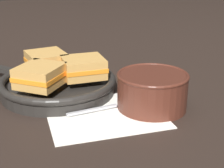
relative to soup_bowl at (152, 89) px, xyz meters
name	(u,v)px	position (x,y,z in m)	size (l,w,h in m)	color
ground_plane	(128,105)	(-0.04, 0.03, -0.05)	(4.00, 4.00, 0.00)	black
napkin	(105,114)	(-0.11, 0.00, -0.04)	(0.25, 0.22, 0.00)	white
soup_bowl	(152,89)	(0.00, 0.00, 0.00)	(0.15, 0.15, 0.08)	#4C2319
spoon	(118,105)	(-0.07, 0.02, -0.04)	(0.17, 0.03, 0.01)	#B7B7BC
skillet	(57,85)	(-0.17, 0.16, -0.02)	(0.31, 0.35, 0.04)	black
sandwich_near_left	(40,76)	(-0.22, 0.12, 0.02)	(0.13, 0.13, 0.05)	#C18E47
sandwich_near_right	(83,67)	(-0.11, 0.14, 0.02)	(0.10, 0.10, 0.05)	#C18E47
sandwich_far_left	(46,61)	(-0.19, 0.22, 0.02)	(0.10, 0.11, 0.05)	#C18E47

